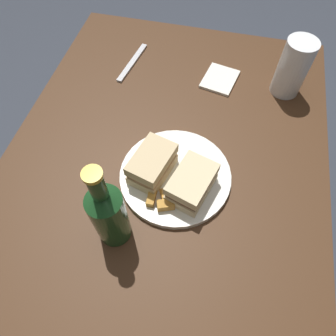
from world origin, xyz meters
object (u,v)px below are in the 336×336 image
(sandwich_half_right, at_px, (192,183))
(pint_glass, at_px, (292,71))
(sandwich_half_left, at_px, (152,164))
(plate, at_px, (175,176))
(fork, at_px, (132,62))
(cider_bottle, at_px, (108,213))
(napkin, at_px, (220,79))

(sandwich_half_right, distance_m, pint_glass, 0.44)
(sandwich_half_left, bearing_deg, sandwich_half_right, 74.65)
(pint_glass, bearing_deg, sandwich_half_left, -39.14)
(plate, distance_m, sandwich_half_left, 0.07)
(sandwich_half_right, bearing_deg, sandwich_half_left, -105.35)
(plate, distance_m, fork, 0.42)
(plate, height_order, cider_bottle, cider_bottle)
(sandwich_half_left, relative_size, pint_glass, 0.81)
(sandwich_half_right, bearing_deg, napkin, 178.08)
(sandwich_half_right, bearing_deg, plate, -127.18)
(pint_glass, height_order, cider_bottle, cider_bottle)
(sandwich_half_right, relative_size, napkin, 1.21)
(plate, distance_m, napkin, 0.36)
(napkin, bearing_deg, plate, -8.97)
(sandwich_half_right, relative_size, cider_bottle, 0.54)
(sandwich_half_left, height_order, pint_glass, pint_glass)
(cider_bottle, height_order, napkin, cider_bottle)
(cider_bottle, relative_size, napkin, 2.24)
(fork, bearing_deg, napkin, -82.98)
(pint_glass, xyz_separation_m, fork, (-0.01, -0.46, -0.07))
(sandwich_half_right, xyz_separation_m, napkin, (-0.39, 0.01, -0.04))
(sandwich_half_right, distance_m, napkin, 0.39)
(plate, height_order, pint_glass, pint_glass)
(pint_glass, relative_size, cider_bottle, 0.65)
(sandwich_half_left, height_order, napkin, sandwich_half_left)
(plate, xyz_separation_m, sandwich_half_left, (0.01, -0.05, 0.04))
(sandwich_half_right, height_order, pint_glass, pint_glass)
(sandwich_half_left, xyz_separation_m, fork, (-0.37, -0.16, -0.04))
(sandwich_half_left, xyz_separation_m, sandwich_half_right, (0.03, 0.10, -0.00))
(plate, distance_m, pint_glass, 0.43)
(pint_glass, xyz_separation_m, cider_bottle, (0.52, -0.34, 0.03))
(cider_bottle, bearing_deg, pint_glass, 146.84)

